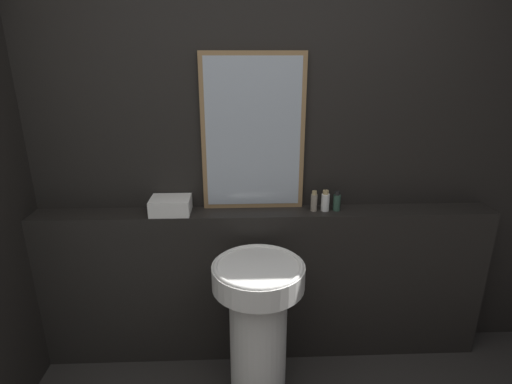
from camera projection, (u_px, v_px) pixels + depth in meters
name	position (u px, v px, depth m)	size (l,w,h in m)	color
wall_back	(264.00, 158.00, 2.33)	(8.00, 0.06, 2.50)	black
vanity_counter	(265.00, 284.00, 2.46)	(2.68, 0.19, 0.97)	black
pedestal_sink	(258.00, 322.00, 2.09)	(0.47, 0.47, 0.84)	white
mirror	(253.00, 134.00, 2.23)	(0.58, 0.03, 0.88)	#937047
towel_stack	(171.00, 205.00, 2.27)	(0.22, 0.18, 0.09)	white
shampoo_bottle	(314.00, 202.00, 2.30)	(0.04, 0.04, 0.12)	gray
conditioner_bottle	(325.00, 201.00, 2.30)	(0.05, 0.05, 0.12)	white
lotion_bottle	(337.00, 202.00, 2.31)	(0.04, 0.04, 0.12)	#2D4C3D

